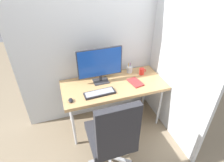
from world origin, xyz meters
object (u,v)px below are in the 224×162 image
at_px(coffee_mug, 142,71).
at_px(office_chair, 113,136).
at_px(mouse, 71,100).
at_px(keyboard, 100,93).
at_px(pen_holder, 130,69).
at_px(monitor, 100,64).
at_px(notebook, 135,82).

bearing_deg(coffee_mug, office_chair, -130.96).
bearing_deg(office_chair, mouse, 123.27).
height_order(keyboard, pen_holder, pen_holder).
height_order(monitor, notebook, monitor).
bearing_deg(coffee_mug, mouse, -164.63).
distance_m(office_chair, pen_holder, 1.11).
relative_size(monitor, pen_holder, 3.39).
bearing_deg(notebook, pen_holder, 72.81).
distance_m(keyboard, notebook, 0.53).
relative_size(office_chair, notebook, 4.90).
height_order(notebook, coffee_mug, coffee_mug).
distance_m(pen_holder, notebook, 0.29).
bearing_deg(office_chair, coffee_mug, 49.04).
height_order(office_chair, mouse, office_chair).
xyz_separation_m(office_chair, coffee_mug, (0.72, 0.83, 0.18)).
relative_size(monitor, mouse, 7.42).
bearing_deg(pen_holder, mouse, -156.52).
height_order(pen_holder, coffee_mug, pen_holder).
height_order(mouse, coffee_mug, coffee_mug).
relative_size(pen_holder, coffee_mug, 1.64).
relative_size(office_chair, monitor, 1.84).
xyz_separation_m(notebook, coffee_mug, (0.18, 0.18, 0.04)).
distance_m(office_chair, keyboard, 0.59).
relative_size(monitor, keyboard, 1.52).
xyz_separation_m(keyboard, mouse, (-0.36, -0.03, 0.00)).
relative_size(mouse, notebook, 0.36).
distance_m(monitor, coffee_mug, 0.65).
distance_m(mouse, pen_holder, 1.01).
distance_m(keyboard, coffee_mug, 0.75).
xyz_separation_m(office_chair, pen_holder, (0.57, 0.93, 0.19)).
distance_m(office_chair, monitor, 0.94).
height_order(keyboard, mouse, mouse).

